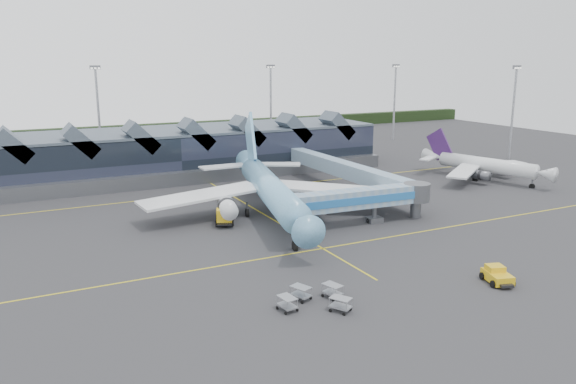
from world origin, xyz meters
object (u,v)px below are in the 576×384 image
jet_bridge (369,198)px  main_airliner (269,187)px  regional_jet (482,164)px  fuel_truck (225,210)px  pushback_tug (497,276)px

jet_bridge → main_airliner: bearing=139.6°
regional_jet → jet_bridge: regional_jet is taller
fuel_truck → regional_jet: bearing=25.8°
main_airliner → jet_bridge: bearing=-30.3°
regional_jet → jet_bridge: 41.66m
main_airliner → pushback_tug: 37.86m
main_airliner → regional_jet: (49.81, 4.92, -1.30)m
main_airliner → fuel_truck: 7.80m
fuel_truck → pushback_tug: bearing=-42.6°
main_airliner → pushback_tug: bearing=-59.8°
main_airliner → fuel_truck: bearing=-167.2°
regional_jet → pushback_tug: size_ratio=6.42×
jet_bridge → fuel_truck: 21.69m
main_airliner → regional_jet: size_ratio=1.64×
main_airliner → fuel_truck: main_airliner is taller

